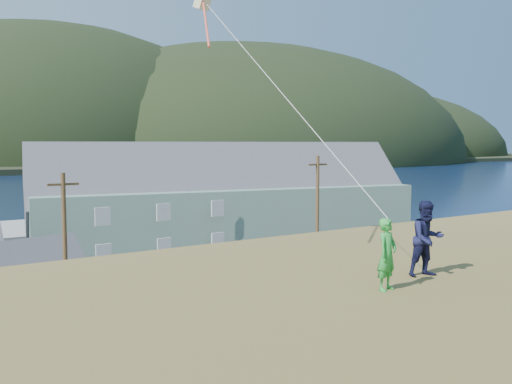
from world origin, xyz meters
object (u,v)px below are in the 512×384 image
Objects in this scene: lodge at (227,201)px; kite_flyer_green at (387,254)px; kite_flyer_navy at (427,239)px; shed_white at (24,285)px.

lodge is 42.94m from kite_flyer_green.
kite_flyer_navy is at bearing -2.83° from kite_flyer_green.
kite_flyer_green is at bearing -105.58° from lodge.
shed_white is (-21.23, -12.53, -2.67)m from lodge.
kite_flyer_green reaches higher than shed_white.
lodge is at bearing 80.45° from kite_flyer_navy.
kite_flyer_navy reaches higher than kite_flyer_green.
lodge reaches higher than kite_flyer_green.
shed_white is at bearing 79.95° from kite_flyer_green.
kite_flyer_green is 1.85m from kite_flyer_navy.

